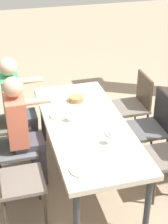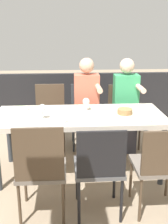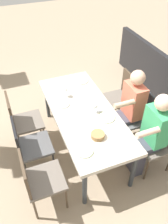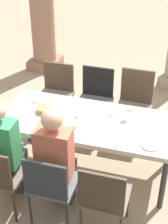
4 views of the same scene
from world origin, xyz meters
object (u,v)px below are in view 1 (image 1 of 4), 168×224
object	(u,v)px
dining_table	(87,129)
chair_east_south	(12,177)
wine_glass_2	(112,133)
chair_west_south	(4,120)
diner_man_white	(24,129)
chair_mid_south	(7,145)
chair_west_north	(135,102)
wine_glass_1	(72,112)
plate_2	(116,133)
plate_3	(82,169)
plate_1	(60,115)
bread_basket	(76,99)
chair_mid_north	(153,124)
plate_0	(92,93)
diner_woman_green	(18,105)

from	to	relation	value
dining_table	chair_east_south	xyz separation A→B (m)	(0.39, -0.84, -0.15)
chair_east_south	wine_glass_2	world-z (taller)	wine_glass_2
chair_west_south	diner_man_white	distance (m)	0.61
chair_mid_south	diner_man_white	xyz separation A→B (m)	(-0.00, 0.19, 0.17)
chair_west_north	wine_glass_1	world-z (taller)	wine_glass_1
plate_2	plate_3	size ratio (longest dim) A/B	0.98
chair_mid_south	plate_1	world-z (taller)	chair_mid_south
chair_west_south	plate_2	bearing A→B (deg)	48.67
bread_basket	chair_east_south	bearing A→B (deg)	-43.21
chair_west_north	chair_mid_north	distance (m)	0.55
dining_table	chair_west_south	world-z (taller)	chair_west_south
plate_0	wine_glass_1	bearing A→B (deg)	-33.36
chair_mid_south	plate_0	size ratio (longest dim) A/B	4.06
dining_table	chair_mid_north	size ratio (longest dim) A/B	2.17
dining_table	plate_2	bearing A→B (deg)	42.74
dining_table	wine_glass_2	world-z (taller)	wine_glass_2
chair_west_north	wine_glass_1	xyz separation A→B (m)	(0.60, -0.96, 0.33)
diner_man_white	wine_glass_1	size ratio (longest dim) A/B	8.25
plate_3	chair_west_south	bearing A→B (deg)	-156.95
plate_2	wine_glass_2	xyz separation A→B (m)	(0.16, -0.10, 0.11)
chair_west_north	plate_3	distance (m)	1.78
diner_woman_green	bread_basket	size ratio (longest dim) A/B	7.57
diner_man_white	wine_glass_1	distance (m)	0.54
wine_glass_1	plate_2	world-z (taller)	wine_glass_1
chair_west_north	plate_0	bearing A→B (deg)	-88.49
chair_mid_south	diner_man_white	bearing A→B (deg)	90.92
diner_woman_green	wine_glass_1	size ratio (longest dim) A/B	8.19
diner_woman_green	plate_1	xyz separation A→B (m)	(0.44, 0.42, 0.06)
chair_east_south	diner_man_white	bearing A→B (deg)	160.13
chair_west_south	chair_mid_south	xyz separation A→B (m)	(0.55, 0.00, 0.02)
dining_table	chair_east_south	distance (m)	0.93
chair_west_north	bread_basket	distance (m)	0.87
dining_table	chair_west_north	bearing A→B (deg)	129.44
plate_2	chair_west_north	bearing A→B (deg)	147.53
plate_2	chair_west_south	bearing A→B (deg)	-131.33
plate_1	plate_0	bearing A→B (deg)	131.26
chair_east_south	plate_0	world-z (taller)	chair_east_south
chair_west_north	plate_0	distance (m)	0.62
dining_table	bread_basket	world-z (taller)	bread_basket
plate_1	chair_mid_north	bearing A→B (deg)	84.08
wine_glass_1	wine_glass_2	distance (m)	0.56
chair_west_south	diner_man_white	world-z (taller)	diner_man_white
bread_basket	plate_0	bearing A→B (deg)	121.93
dining_table	diner_woman_green	world-z (taller)	diner_woman_green
plate_0	wine_glass_2	bearing A→B (deg)	-6.26
chair_west_south	plate_1	bearing A→B (deg)	53.81
chair_west_north	bread_basket	size ratio (longest dim) A/B	5.19
plate_1	plate_3	size ratio (longest dim) A/B	1.03
diner_woman_green	bread_basket	world-z (taller)	diner_woman_green
chair_west_south	plate_0	xyz separation A→B (m)	(0.02, 1.09, 0.23)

